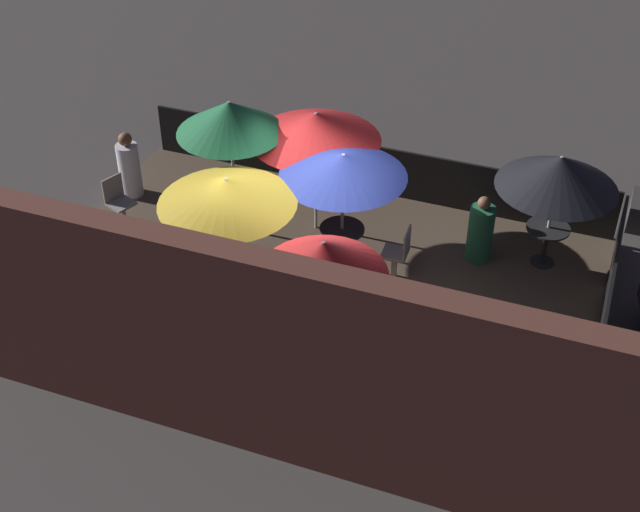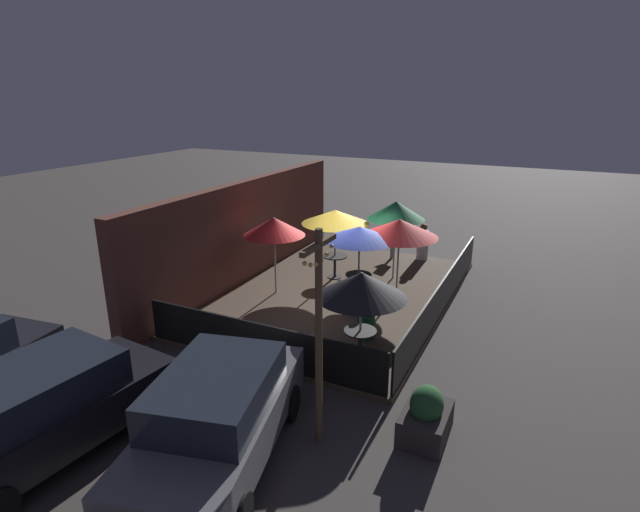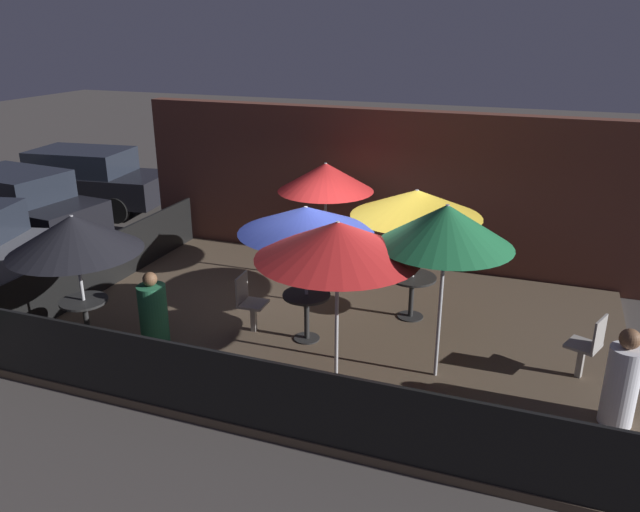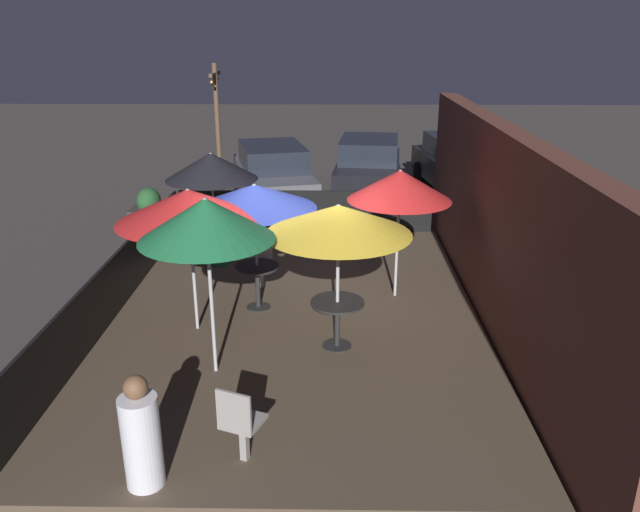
{
  "view_description": "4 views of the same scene",
  "coord_description": "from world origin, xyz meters",
  "px_view_note": "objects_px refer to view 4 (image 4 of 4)",
  "views": [
    {
      "loc": [
        -3.92,
        10.26,
        9.06
      ],
      "look_at": [
        -0.26,
        0.48,
        1.11
      ],
      "focal_mm": 50.0,
      "sensor_mm": 36.0,
      "label": 1
    },
    {
      "loc": [
        -12.26,
        -5.24,
        5.63
      ],
      "look_at": [
        -0.37,
        0.48,
        1.29
      ],
      "focal_mm": 28.0,
      "sensor_mm": 36.0,
      "label": 2
    },
    {
      "loc": [
        2.93,
        -8.52,
        4.67
      ],
      "look_at": [
        -0.37,
        0.38,
        1.1
      ],
      "focal_mm": 35.0,
      "sensor_mm": 36.0,
      "label": 3
    },
    {
      "loc": [
        9.24,
        0.57,
        4.54
      ],
      "look_at": [
        0.67,
        0.42,
        1.37
      ],
      "focal_mm": 35.0,
      "sensor_mm": 36.0,
      "label": 4
    }
  ],
  "objects_px": {
    "patio_umbrella_5": "(206,219)",
    "patio_chair_0": "(240,422)",
    "parked_car_0": "(273,174)",
    "parked_car_2": "(459,164)",
    "dining_table_2": "(215,222)",
    "patio_chair_1": "(261,259)",
    "patio_umbrella_0": "(254,197)",
    "dining_table_1": "(337,311)",
    "patio_umbrella_3": "(188,206)",
    "parked_car_1": "(369,166)",
    "dining_table_0": "(257,275)",
    "patron_0": "(141,437)",
    "light_post": "(218,134)",
    "planter_box": "(150,211)",
    "patio_umbrella_2": "(211,166)",
    "patio_umbrella_4": "(400,185)",
    "patio_umbrella_1": "(338,220)",
    "patron_1": "(218,239)"
  },
  "relations": [
    {
      "from": "planter_box",
      "to": "parked_car_1",
      "type": "xyz_separation_m",
      "value": [
        -3.06,
        5.39,
        0.44
      ]
    },
    {
      "from": "patio_chair_1",
      "to": "parked_car_1",
      "type": "bearing_deg",
      "value": 158.97
    },
    {
      "from": "patio_umbrella_5",
      "to": "parked_car_1",
      "type": "bearing_deg",
      "value": 165.17
    },
    {
      "from": "patio_umbrella_3",
      "to": "parked_car_1",
      "type": "relative_size",
      "value": 0.53
    },
    {
      "from": "dining_table_0",
      "to": "patio_umbrella_0",
      "type": "bearing_deg",
      "value": 0.0
    },
    {
      "from": "patron_0",
      "to": "patio_chair_1",
      "type": "bearing_deg",
      "value": -119.53
    },
    {
      "from": "dining_table_2",
      "to": "planter_box",
      "type": "relative_size",
      "value": 0.65
    },
    {
      "from": "patio_chair_1",
      "to": "dining_table_0",
      "type": "bearing_deg",
      "value": 0.0
    },
    {
      "from": "parked_car_0",
      "to": "parked_car_2",
      "type": "bearing_deg",
      "value": 91.02
    },
    {
      "from": "patio_umbrella_4",
      "to": "dining_table_1",
      "type": "bearing_deg",
      "value": -28.9
    },
    {
      "from": "patio_umbrella_1",
      "to": "parked_car_1",
      "type": "height_order",
      "value": "patio_umbrella_1"
    },
    {
      "from": "patio_umbrella_5",
      "to": "patio_chair_0",
      "type": "distance_m",
      "value": 2.59
    },
    {
      "from": "patio_umbrella_0",
      "to": "dining_table_2",
      "type": "distance_m",
      "value": 3.57
    },
    {
      "from": "dining_table_1",
      "to": "patio_chair_0",
      "type": "relative_size",
      "value": 0.82
    },
    {
      "from": "light_post",
      "to": "parked_car_2",
      "type": "bearing_deg",
      "value": 111.01
    },
    {
      "from": "light_post",
      "to": "patio_chair_1",
      "type": "bearing_deg",
      "value": 17.55
    },
    {
      "from": "light_post",
      "to": "patio_umbrella_5",
      "type": "bearing_deg",
      "value": 8.72
    },
    {
      "from": "patio_umbrella_3",
      "to": "patio_chair_1",
      "type": "height_order",
      "value": "patio_umbrella_3"
    },
    {
      "from": "patio_umbrella_2",
      "to": "parked_car_0",
      "type": "bearing_deg",
      "value": 166.34
    },
    {
      "from": "patio_chair_0",
      "to": "planter_box",
      "type": "bearing_deg",
      "value": 42.86
    },
    {
      "from": "patio_umbrella_2",
      "to": "patio_umbrella_3",
      "type": "distance_m",
      "value": 3.86
    },
    {
      "from": "patio_umbrella_2",
      "to": "parked_car_1",
      "type": "distance_m",
      "value": 6.03
    },
    {
      "from": "planter_box",
      "to": "parked_car_1",
      "type": "relative_size",
      "value": 0.26
    },
    {
      "from": "dining_table_0",
      "to": "patron_0",
      "type": "bearing_deg",
      "value": -9.11
    },
    {
      "from": "patio_umbrella_0",
      "to": "parked_car_2",
      "type": "distance_m",
      "value": 9.57
    },
    {
      "from": "patio_umbrella_1",
      "to": "patio_chair_1",
      "type": "xyz_separation_m",
      "value": [
        -2.26,
        -1.34,
        -1.44
      ]
    },
    {
      "from": "patio_umbrella_3",
      "to": "dining_table_2",
      "type": "xyz_separation_m",
      "value": [
        -3.83,
        -0.38,
        -1.43
      ]
    },
    {
      "from": "patio_umbrella_0",
      "to": "dining_table_1",
      "type": "relative_size",
      "value": 2.72
    },
    {
      "from": "parked_car_0",
      "to": "parked_car_2",
      "type": "xyz_separation_m",
      "value": [
        -1.36,
        5.2,
        0.0
      ]
    },
    {
      "from": "dining_table_1",
      "to": "light_post",
      "type": "xyz_separation_m",
      "value": [
        -7.01,
        -2.85,
        1.41
      ]
    },
    {
      "from": "patio_umbrella_1",
      "to": "patron_1",
      "type": "height_order",
      "value": "patio_umbrella_1"
    },
    {
      "from": "dining_table_2",
      "to": "patio_chair_1",
      "type": "relative_size",
      "value": 0.76
    },
    {
      "from": "parked_car_2",
      "to": "parked_car_0",
      "type": "bearing_deg",
      "value": -82.25
    },
    {
      "from": "patio_chair_1",
      "to": "patron_0",
      "type": "relative_size",
      "value": 0.73
    },
    {
      "from": "patio_umbrella_0",
      "to": "dining_table_0",
      "type": "xyz_separation_m",
      "value": [
        0.0,
        0.0,
        -1.33
      ]
    },
    {
      "from": "patio_umbrella_0",
      "to": "parked_car_1",
      "type": "xyz_separation_m",
      "value": [
        -7.85,
        2.26,
        -1.19
      ]
    },
    {
      "from": "patio_umbrella_2",
      "to": "patio_umbrella_0",
      "type": "bearing_deg",
      "value": 22.18
    },
    {
      "from": "patio_umbrella_4",
      "to": "planter_box",
      "type": "xyz_separation_m",
      "value": [
        -4.25,
        -5.46,
        -1.69
      ]
    },
    {
      "from": "dining_table_2",
      "to": "parked_car_0",
      "type": "relative_size",
      "value": 0.16
    },
    {
      "from": "patio_umbrella_0",
      "to": "light_post",
      "type": "relative_size",
      "value": 0.56
    },
    {
      "from": "light_post",
      "to": "parked_car_2",
      "type": "height_order",
      "value": "light_post"
    },
    {
      "from": "parked_car_1",
      "to": "patio_umbrella_4",
      "type": "bearing_deg",
      "value": 6.49
    },
    {
      "from": "dining_table_2",
      "to": "patron_0",
      "type": "height_order",
      "value": "patron_0"
    },
    {
      "from": "patron_0",
      "to": "planter_box",
      "type": "distance_m",
      "value": 9.4
    },
    {
      "from": "patio_chair_0",
      "to": "patio_chair_1",
      "type": "distance_m",
      "value": 4.9
    },
    {
      "from": "dining_table_0",
      "to": "parked_car_0",
      "type": "xyz_separation_m",
      "value": [
        -6.79,
        -0.34,
        0.14
      ]
    },
    {
      "from": "patio_umbrella_2",
      "to": "patio_umbrella_4",
      "type": "relative_size",
      "value": 0.9
    },
    {
      "from": "patio_chair_0",
      "to": "patron_0",
      "type": "xyz_separation_m",
      "value": [
        0.33,
        -0.94,
        0.04
      ]
    },
    {
      "from": "dining_table_2",
      "to": "patron_1",
      "type": "distance_m",
      "value": 1.06
    },
    {
      "from": "dining_table_1",
      "to": "dining_table_2",
      "type": "bearing_deg",
      "value": -149.79
    }
  ]
}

